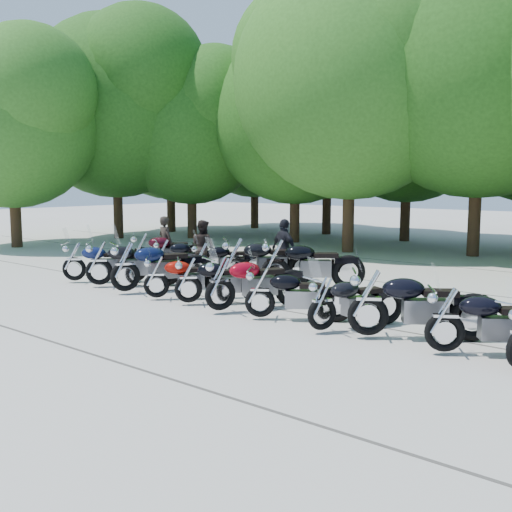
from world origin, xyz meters
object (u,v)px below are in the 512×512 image
Objects in this scene: motorcycle_3 at (156,275)px; motorcycle_9 at (445,317)px; motorcycle_0 at (74,260)px; motorcycle_12 at (163,255)px; rider_0 at (166,243)px; motorcycle_1 at (99,261)px; motorcycle_13 at (202,259)px; motorcycle_14 at (235,259)px; motorcycle_8 at (368,300)px; rider_1 at (203,247)px; motorcycle_6 at (260,291)px; motorcycle_11 at (141,249)px; motorcycle_4 at (188,278)px; motorcycle_2 at (125,265)px; motorcycle_5 at (220,282)px; motorcycle_7 at (322,302)px; motorcycle_15 at (275,261)px; rider_2 at (284,250)px.

motorcycle_9 is (6.82, 0.02, 0.04)m from motorcycle_3.
motorcycle_0 is at bearing 55.94° from motorcycle_9.
rider_0 reaches higher than motorcycle_12.
motorcycle_1 reaches higher than motorcycle_13.
motorcycle_1 is at bearing 98.07° from motorcycle_13.
motorcycle_14 reaches higher than motorcycle_9.
motorcycle_13 is at bearing 38.41° from motorcycle_9.
rider_1 is at bearing 30.57° from motorcycle_8.
motorcycle_11 reaches higher than motorcycle_6.
motorcycle_2 is at bearing 43.80° from motorcycle_4.
motorcycle_14 is at bearing 156.15° from rider_1.
motorcycle_2 is 1.07× the size of motorcycle_5.
motorcycle_8 is at bearing -154.40° from motorcycle_2.
motorcycle_3 is 0.96× the size of motorcycle_4.
motorcycle_5 is 6.45m from motorcycle_11.
motorcycle_7 is 0.94× the size of motorcycle_9.
motorcycle_3 is 0.98× the size of motorcycle_13.
motorcycle_13 is 1.28m from motorcycle_14.
motorcycle_15 is at bearing -139.75° from motorcycle_11.
motorcycle_9 is at bearing -157.21° from motorcycle_15.
motorcycle_2 is 1.23× the size of motorcycle_7.
motorcycle_11 is (-8.34, 2.72, 0.07)m from motorcycle_7.
motorcycle_1 is at bearing -131.33° from motorcycle_0.
motorcycle_0 is at bearing 55.63° from motorcycle_6.
motorcycle_8 is 4.91m from motorcycle_15.
motorcycle_3 is at bearing 171.24° from motorcycle_12.
motorcycle_11 is 1.40× the size of rider_0.
motorcycle_2 reaches higher than motorcycle_9.
motorcycle_2 is 3.75m from motorcycle_11.
motorcycle_15 is (-5.53, 2.75, 0.10)m from motorcycle_9.
motorcycle_5 is 6.58m from rider_0.
rider_1 reaches higher than motorcycle_12.
motorcycle_2 is 1.22× the size of motorcycle_13.
motorcycle_5 is at bearing 57.53° from motorcycle_9.
motorcycle_7 is at bearing -171.55° from motorcycle_15.
motorcycle_2 is 3.04m from motorcycle_12.
motorcycle_7 is (4.57, -0.06, 0.01)m from motorcycle_3.
motorcycle_1 is 1.18× the size of motorcycle_3.
motorcycle_15 is (3.66, 2.64, 0.05)m from motorcycle_1.
motorcycle_0 is 2.57m from motorcycle_11.
motorcycle_5 is 3.28m from motorcycle_14.
motorcycle_6 is 6.33m from motorcycle_12.
rider_2 is (-0.36, 3.95, 0.25)m from motorcycle_4.
motorcycle_4 is (3.34, -0.06, -0.08)m from motorcycle_1.
motorcycle_4 is 0.90× the size of motorcycle_5.
motorcycle_6 is 7.34m from motorcycle_11.
rider_1 is (0.46, 3.29, 0.12)m from motorcycle_1.
motorcycle_15 reaches higher than motorcycle_4.
motorcycle_2 reaches higher than motorcycle_3.
motorcycle_4 is at bearing 15.98° from motorcycle_5.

